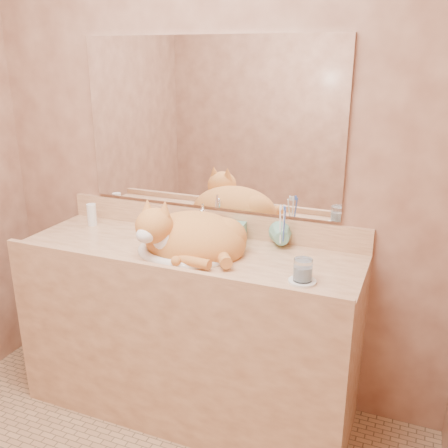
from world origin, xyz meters
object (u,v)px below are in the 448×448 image
at_px(cat, 189,235).
at_px(soap_dispenser, 231,227).
at_px(vanity_counter, 188,331).
at_px(water_glass, 303,270).
at_px(sink_basin, 186,238).
at_px(toothbrush_cup, 282,240).

relative_size(cat, soap_dispenser, 2.42).
bearing_deg(vanity_counter, cat, -37.49).
distance_m(cat, water_glass, 0.56).
bearing_deg(water_glass, cat, 168.49).
height_order(sink_basin, cat, cat).
bearing_deg(vanity_counter, water_glass, -12.98).
height_order(vanity_counter, water_glass, water_glass).
height_order(sink_basin, soap_dispenser, soap_dispenser).
height_order(soap_dispenser, toothbrush_cup, soap_dispenser).
xyz_separation_m(vanity_counter, sink_basin, (0.01, -0.02, 0.50)).
xyz_separation_m(sink_basin, water_glass, (0.57, -0.11, -0.02)).
relative_size(sink_basin, cat, 0.94).
bearing_deg(vanity_counter, sink_basin, -61.59).
bearing_deg(vanity_counter, soap_dispenser, 33.89).
distance_m(sink_basin, soap_dispenser, 0.21).
distance_m(vanity_counter, soap_dispenser, 0.56).
xyz_separation_m(cat, water_glass, (0.55, -0.11, -0.03)).
relative_size(sink_basin, water_glass, 5.09).
bearing_deg(sink_basin, toothbrush_cup, 22.59).
bearing_deg(toothbrush_cup, vanity_counter, -157.94).
relative_size(sink_basin, toothbrush_cup, 4.01).
bearing_deg(soap_dispenser, water_glass, -37.25).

